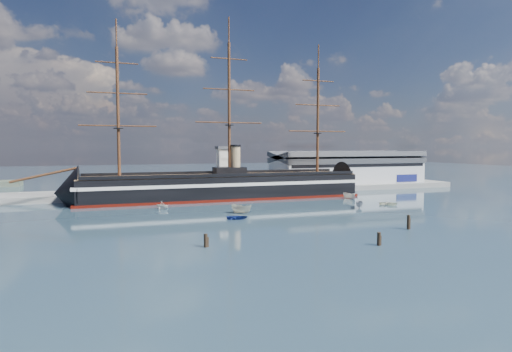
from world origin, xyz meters
name	(u,v)px	position (x,y,z in m)	size (l,w,h in m)	color
ground	(245,207)	(0.00, 40.00, 0.00)	(600.00, 600.00, 0.00)	#223746
quay	(240,193)	(10.00, 76.00, 0.00)	(180.00, 18.00, 2.00)	slate
warehouse	(347,168)	(58.00, 80.00, 7.98)	(63.00, 21.00, 11.60)	#B7BABC
quay_tower	(223,167)	(3.00, 73.00, 9.75)	(5.00, 5.00, 15.00)	silver
warship	(218,187)	(-2.41, 60.00, 4.04)	(112.98, 17.40, 53.94)	black
motorboat_a	(241,213)	(-4.64, 29.51, 0.00)	(7.11, 2.61, 2.84)	beige
motorboat_b	(237,219)	(-8.31, 21.65, 0.00)	(3.10, 1.24, 1.45)	navy
motorboat_c	(359,208)	(28.69, 27.05, 0.00)	(5.86, 2.15, 2.34)	gray
motorboat_d	(162,209)	(-22.44, 44.05, 0.00)	(6.53, 2.83, 2.40)	silver
motorboat_e	(388,205)	(40.27, 29.66, 0.00)	(3.21, 1.29, 1.50)	white
motorboat_f	(349,199)	(37.67, 46.28, 0.00)	(6.19, 2.27, 2.47)	beige
piling_near_left	(206,247)	(-21.69, -3.07, 0.00)	(0.64, 0.64, 2.97)	black
piling_near_mid	(379,245)	(6.46, -12.03, 0.00)	(0.64, 0.64, 2.97)	black
piling_near_right	(408,229)	(20.89, -2.12, 0.00)	(0.64, 0.64, 3.65)	black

